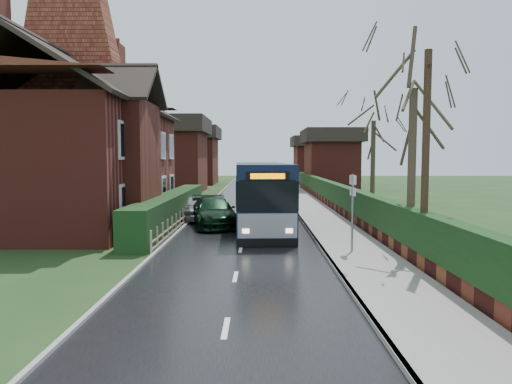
{
  "coord_description": "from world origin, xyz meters",
  "views": [
    {
      "loc": [
        0.65,
        -19.03,
        3.47
      ],
      "look_at": [
        0.56,
        3.33,
        1.8
      ],
      "focal_mm": 32.0,
      "sensor_mm": 36.0,
      "label": 1
    }
  ],
  "objects_px": {
    "car_green": "(214,212)",
    "bus_stop_sign": "(353,202)",
    "car_silver": "(197,207)",
    "bus": "(261,196)",
    "brick_house": "(78,141)",
    "telegraph_pole": "(425,160)"
  },
  "relations": [
    {
      "from": "car_green",
      "to": "bus_stop_sign",
      "type": "bearing_deg",
      "value": -64.46
    },
    {
      "from": "bus",
      "to": "car_silver",
      "type": "distance_m",
      "value": 4.7
    },
    {
      "from": "car_silver",
      "to": "bus_stop_sign",
      "type": "bearing_deg",
      "value": -52.47
    },
    {
      "from": "car_silver",
      "to": "bus_stop_sign",
      "type": "height_order",
      "value": "bus_stop_sign"
    },
    {
      "from": "car_green",
      "to": "car_silver",
      "type": "bearing_deg",
      "value": 102.82
    },
    {
      "from": "car_green",
      "to": "telegraph_pole",
      "type": "height_order",
      "value": "telegraph_pole"
    },
    {
      "from": "bus",
      "to": "bus_stop_sign",
      "type": "xyz_separation_m",
      "value": [
        3.2,
        -6.58,
        0.32
      ]
    },
    {
      "from": "brick_house",
      "to": "bus_stop_sign",
      "type": "height_order",
      "value": "brick_house"
    },
    {
      "from": "brick_house",
      "to": "bus",
      "type": "height_order",
      "value": "brick_house"
    },
    {
      "from": "telegraph_pole",
      "to": "bus_stop_sign",
      "type": "bearing_deg",
      "value": 144.72
    },
    {
      "from": "bus",
      "to": "telegraph_pole",
      "type": "distance_m",
      "value": 10.09
    },
    {
      "from": "telegraph_pole",
      "to": "brick_house",
      "type": "bearing_deg",
      "value": 158.81
    },
    {
      "from": "car_silver",
      "to": "car_green",
      "type": "relative_size",
      "value": 0.83
    },
    {
      "from": "bus_stop_sign",
      "to": "telegraph_pole",
      "type": "relative_size",
      "value": 0.43
    },
    {
      "from": "brick_house",
      "to": "telegraph_pole",
      "type": "xyz_separation_m",
      "value": [
        14.53,
        -9.78,
        -0.97
      ]
    },
    {
      "from": "brick_house",
      "to": "bus",
      "type": "xyz_separation_m",
      "value": [
        9.54,
        -1.2,
        -2.78
      ]
    },
    {
      "from": "brick_house",
      "to": "bus",
      "type": "bearing_deg",
      "value": -7.15
    },
    {
      "from": "car_silver",
      "to": "car_green",
      "type": "distance_m",
      "value": 2.74
    },
    {
      "from": "brick_house",
      "to": "car_silver",
      "type": "height_order",
      "value": "brick_house"
    },
    {
      "from": "car_green",
      "to": "telegraph_pole",
      "type": "distance_m",
      "value": 11.95
    },
    {
      "from": "bus",
      "to": "telegraph_pole",
      "type": "relative_size",
      "value": 1.58
    },
    {
      "from": "bus",
      "to": "bus_stop_sign",
      "type": "bearing_deg",
      "value": -66.54
    }
  ]
}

